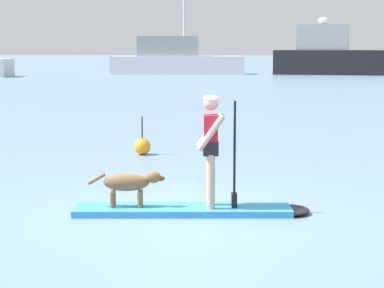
% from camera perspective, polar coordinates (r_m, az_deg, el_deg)
% --- Properties ---
extents(ground_plane, '(400.00, 400.00, 0.00)m').
position_cam_1_polar(ground_plane, '(10.53, -0.75, -5.59)').
color(ground_plane, slate).
extents(paddleboard, '(3.53, 1.13, 0.10)m').
position_cam_1_polar(paddleboard, '(10.52, 0.49, -5.33)').
color(paddleboard, '#338CD8').
rests_on(paddleboard, ground_plane).
extents(person_paddler, '(0.64, 0.52, 1.65)m').
position_cam_1_polar(person_paddler, '(10.34, 1.60, 0.09)').
color(person_paddler, tan).
rests_on(person_paddler, paddleboard).
extents(dog, '(1.14, 0.31, 0.54)m').
position_cam_1_polar(dog, '(10.47, -5.02, -3.15)').
color(dog, brown).
rests_on(dog, paddleboard).
extents(moored_boat_port, '(12.20, 3.65, 8.88)m').
position_cam_1_polar(moored_boat_port, '(64.54, -1.37, 6.79)').
color(moored_boat_port, silver).
rests_on(moored_boat_port, ground_plane).
extents(moored_boat_far_starboard, '(10.12, 3.60, 5.05)m').
position_cam_1_polar(moored_boat_far_starboard, '(64.25, 10.93, 6.99)').
color(moored_boat_far_starboard, black).
rests_on(moored_boat_far_starboard, ground_plane).
extents(marker_buoy, '(0.38, 0.38, 0.88)m').
position_cam_1_polar(marker_buoy, '(16.19, -4.02, -0.19)').
color(marker_buoy, orange).
rests_on(marker_buoy, ground_plane).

